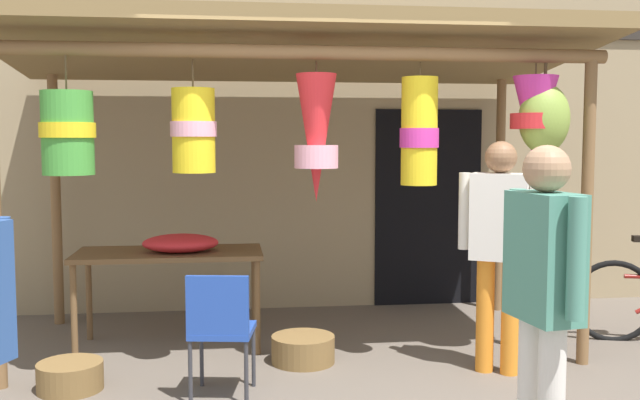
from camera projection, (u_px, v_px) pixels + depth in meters
ground_plane at (329, 386)px, 4.97m from camera, size 30.00×30.00×0.00m
shop_facade at (295, 80)px, 7.23m from camera, size 12.06×0.29×4.60m
market_stall_canopy at (306, 74)px, 5.70m from camera, size 4.72×2.25×2.59m
display_table at (169, 261)px, 5.87m from camera, size 1.50×0.70×0.79m
flower_heap_on_table at (182, 243)px, 5.80m from camera, size 0.61×0.43×0.15m
folding_chair at (221, 324)px, 4.68m from camera, size 0.46×0.46×0.84m
wicker_basket_by_table at (303, 349)px, 5.49m from camera, size 0.48×0.48×0.21m
wicker_basket_spare at (70, 376)px, 4.89m from camera, size 0.44×0.44×0.19m
vendor_in_orange at (544, 286)px, 3.49m from camera, size 0.27×0.59×1.67m
shopper_by_bananas at (499, 237)px, 5.19m from camera, size 0.53×0.39×1.69m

